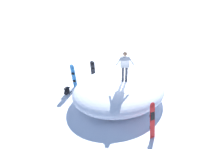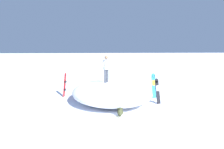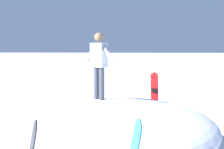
{
  "view_description": "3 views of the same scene",
  "coord_description": "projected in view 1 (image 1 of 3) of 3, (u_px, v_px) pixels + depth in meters",
  "views": [
    {
      "loc": [
        8.78,
        7.26,
        6.52
      ],
      "look_at": [
        0.13,
        -0.22,
        1.41
      ],
      "focal_mm": 35.24,
      "sensor_mm": 36.0,
      "label": 1
    },
    {
      "loc": [
        -11.99,
        1.57,
        3.42
      ],
      "look_at": [
        0.31,
        0.29,
        1.74
      ],
      "focal_mm": 31.39,
      "sensor_mm": 36.0,
      "label": 2
    },
    {
      "loc": [
        0.97,
        -6.03,
        2.59
      ],
      "look_at": [
        0.49,
        -0.01,
        1.97
      ],
      "focal_mm": 42.91,
      "sensor_mm": 36.0,
      "label": 3
    }
  ],
  "objects": [
    {
      "name": "snowboarder_standing",
      "position": [
        125.0,
        65.0,
        11.68
      ],
      "size": [
        0.82,
        0.75,
        1.69
      ],
      "color": "#333842",
      "rests_on": "snow_mound"
    },
    {
      "name": "snowboard_tertiary_upright",
      "position": [
        93.0,
        71.0,
        14.55
      ],
      "size": [
        0.4,
        0.4,
        1.56
      ],
      "color": "black",
      "rests_on": "ground"
    },
    {
      "name": "backpack_near",
      "position": [
        143.0,
        80.0,
        14.64
      ],
      "size": [
        0.48,
        0.46,
        0.47
      ],
      "color": "#383D23",
      "rests_on": "ground"
    },
    {
      "name": "snowboard_secondary_upright",
      "position": [
        74.0,
        76.0,
        13.66
      ],
      "size": [
        0.36,
        0.36,
        1.67
      ],
      "color": "#2672BF",
      "rests_on": "ground"
    },
    {
      "name": "backpack_far",
      "position": [
        67.0,
        91.0,
        13.22
      ],
      "size": [
        0.63,
        0.42,
        0.43
      ],
      "color": "black",
      "rests_on": "ground"
    },
    {
      "name": "snowboard_primary_upright",
      "position": [
        152.0,
        120.0,
        9.43
      ],
      "size": [
        0.32,
        0.28,
        1.72
      ],
      "color": "red",
      "rests_on": "ground"
    },
    {
      "name": "snow_mound",
      "position": [
        119.0,
        90.0,
        12.51
      ],
      "size": [
        6.52,
        5.79,
        1.26
      ],
      "primitive_type": "ellipsoid",
      "rotation": [
        0.0,
        0.0,
        0.16
      ],
      "color": "white",
      "rests_on": "ground"
    },
    {
      "name": "ground",
      "position": [
        116.0,
        96.0,
        13.06
      ],
      "size": [
        240.0,
        240.0,
        0.0
      ],
      "primitive_type": "plane",
      "color": "white"
    }
  ]
}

